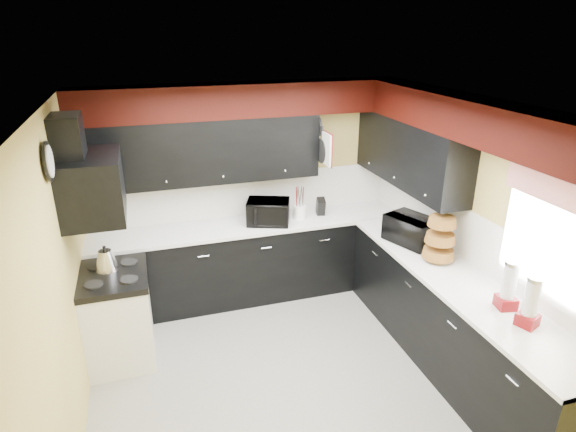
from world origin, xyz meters
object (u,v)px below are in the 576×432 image
object	(u,v)px
knife_block	(321,207)
toaster_oven	(268,212)
utensil_crock	(300,212)
kettle	(106,260)
microwave	(411,230)

from	to	relation	value
knife_block	toaster_oven	bearing A→B (deg)	-164.00
toaster_oven	utensil_crock	xyz separation A→B (m)	(0.40, 0.04, -0.06)
knife_block	kettle	distance (m)	2.49
kettle	microwave	bearing A→B (deg)	-6.92
knife_block	kettle	world-z (taller)	knife_block
toaster_oven	knife_block	world-z (taller)	toaster_oven
microwave	kettle	xyz separation A→B (m)	(-3.03, 0.37, -0.07)
toaster_oven	kettle	world-z (taller)	toaster_oven
toaster_oven	microwave	world-z (taller)	microwave
microwave	utensil_crock	distance (m)	1.34
toaster_oven	microwave	size ratio (longest dim) A/B	0.92
utensil_crock	knife_block	xyz separation A→B (m)	(0.27, 0.02, 0.02)
microwave	knife_block	world-z (taller)	microwave
kettle	knife_block	bearing A→B (deg)	15.08
microwave	knife_block	size ratio (longest dim) A/B	2.50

